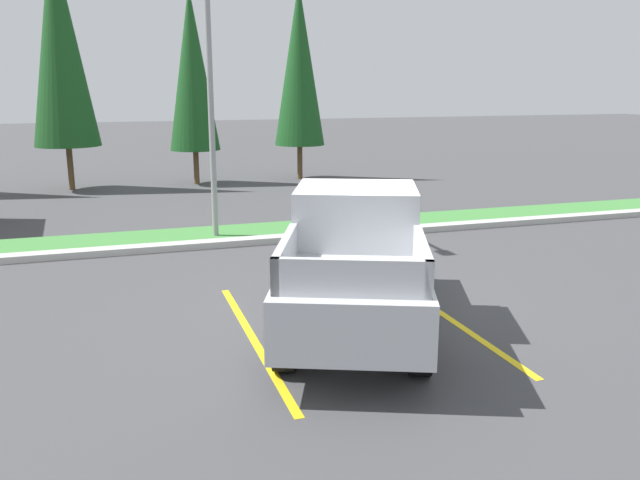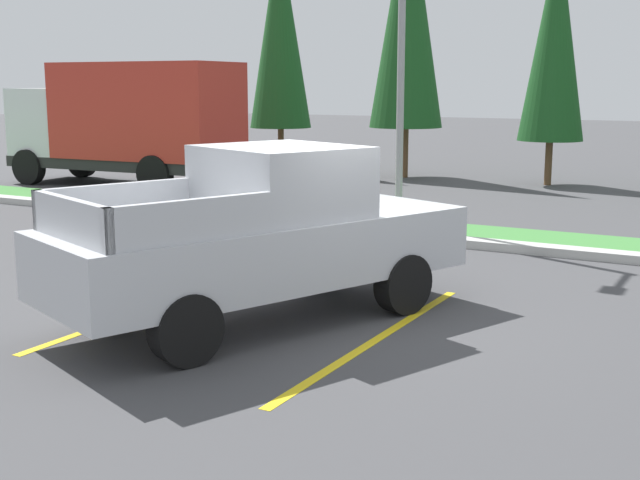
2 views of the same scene
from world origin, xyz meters
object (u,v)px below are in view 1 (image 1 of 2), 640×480
street_light (211,76)px  cypress_tree_center (192,70)px  cypress_tree_left_inner (59,41)px  cypress_tree_right_inner (299,64)px  pickup_truck_main (355,260)px

street_light → cypress_tree_center: bearing=85.5°
street_light → cypress_tree_left_inner: 9.82m
cypress_tree_left_inner → cypress_tree_right_inner: 8.39m
street_light → cypress_tree_center: (0.72, 9.16, 0.34)m
cypress_tree_left_inner → cypress_tree_center: bearing=1.5°
cypress_tree_left_inner → cypress_tree_center: (4.35, 0.12, -0.89)m
street_light → cypress_tree_center: 9.19m
pickup_truck_main → street_light: (-1.07, 6.37, 2.73)m
cypress_tree_center → cypress_tree_right_inner: bearing=1.5°
cypress_tree_center → street_light: bearing=-94.5°
pickup_truck_main → cypress_tree_center: (-0.36, 15.52, 3.07)m
street_light → cypress_tree_right_inner: cypress_tree_right_inner is taller
cypress_tree_center → cypress_tree_right_inner: size_ratio=0.95×
pickup_truck_main → cypress_tree_left_inner: 16.59m
pickup_truck_main → cypress_tree_right_inner: (3.66, 15.63, 3.29)m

